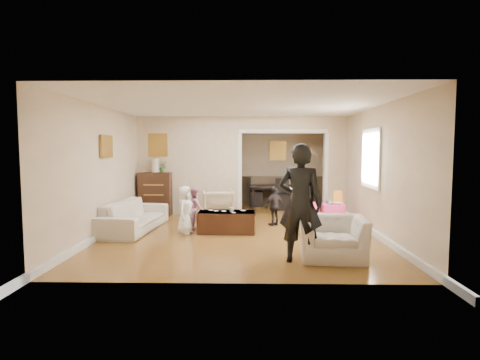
{
  "coord_description": "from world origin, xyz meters",
  "views": [
    {
      "loc": [
        0.18,
        -8.32,
        1.74
      ],
      "look_at": [
        0.0,
        0.2,
        1.05
      ],
      "focal_mm": 28.45,
      "sensor_mm": 36.0,
      "label": 1
    }
  ],
  "objects_px": {
    "play_table": "(333,214)",
    "child_kneel_a": "(185,210)",
    "coffee_table": "(227,222)",
    "child_kneel_b": "(195,208)",
    "armchair_back": "(218,204)",
    "table_lamp": "(155,165)",
    "armchair_front": "(333,238)",
    "dining_table": "(281,196)",
    "child_toddler": "(274,206)",
    "coffee_cup": "(231,210)",
    "adult_person": "(300,203)",
    "dresser": "(156,194)",
    "sofa": "(135,216)",
    "cyan_cup": "(330,202)"
  },
  "relations": [
    {
      "from": "child_kneel_a",
      "to": "armchair_back",
      "type": "bearing_deg",
      "value": -5.3
    },
    {
      "from": "play_table",
      "to": "cyan_cup",
      "type": "distance_m",
      "value": 0.3
    },
    {
      "from": "coffee_cup",
      "to": "child_kneel_b",
      "type": "distance_m",
      "value": 0.87
    },
    {
      "from": "armchair_front",
      "to": "child_kneel_b",
      "type": "height_order",
      "value": "child_kneel_b"
    },
    {
      "from": "dresser",
      "to": "coffee_table",
      "type": "distance_m",
      "value": 2.86
    },
    {
      "from": "coffee_cup",
      "to": "child_kneel_b",
      "type": "height_order",
      "value": "child_kneel_b"
    },
    {
      "from": "child_kneel_b",
      "to": "play_table",
      "type": "bearing_deg",
      "value": -95.72
    },
    {
      "from": "dining_table",
      "to": "adult_person",
      "type": "height_order",
      "value": "adult_person"
    },
    {
      "from": "dresser",
      "to": "child_kneel_a",
      "type": "distance_m",
      "value": 2.46
    },
    {
      "from": "armchair_back",
      "to": "coffee_table",
      "type": "xyz_separation_m",
      "value": [
        0.3,
        -1.62,
        -0.13
      ]
    },
    {
      "from": "coffee_cup",
      "to": "dining_table",
      "type": "bearing_deg",
      "value": 70.2
    },
    {
      "from": "adult_person",
      "to": "child_kneel_a",
      "type": "height_order",
      "value": "adult_person"
    },
    {
      "from": "play_table",
      "to": "adult_person",
      "type": "xyz_separation_m",
      "value": [
        -1.2,
        -3.08,
        0.68
      ]
    },
    {
      "from": "armchair_back",
      "to": "dining_table",
      "type": "bearing_deg",
      "value": -138.83
    },
    {
      "from": "table_lamp",
      "to": "child_kneel_b",
      "type": "distance_m",
      "value": 2.32
    },
    {
      "from": "sofa",
      "to": "child_kneel_b",
      "type": "bearing_deg",
      "value": -78.91
    },
    {
      "from": "child_toddler",
      "to": "coffee_table",
      "type": "bearing_deg",
      "value": -2.59
    },
    {
      "from": "dining_table",
      "to": "adult_person",
      "type": "distance_m",
      "value": 5.79
    },
    {
      "from": "armchair_back",
      "to": "table_lamp",
      "type": "height_order",
      "value": "table_lamp"
    },
    {
      "from": "cyan_cup",
      "to": "armchair_back",
      "type": "bearing_deg",
      "value": 165.65
    },
    {
      "from": "cyan_cup",
      "to": "child_kneel_a",
      "type": "xyz_separation_m",
      "value": [
        -3.19,
        -1.09,
        -0.01
      ]
    },
    {
      "from": "table_lamp",
      "to": "cyan_cup",
      "type": "height_order",
      "value": "table_lamp"
    },
    {
      "from": "dining_table",
      "to": "child_kneel_a",
      "type": "height_order",
      "value": "child_kneel_a"
    },
    {
      "from": "dresser",
      "to": "child_toddler",
      "type": "relative_size",
      "value": 1.26
    },
    {
      "from": "child_kneel_a",
      "to": "child_toddler",
      "type": "xyz_separation_m",
      "value": [
        1.9,
        0.9,
        -0.04
      ]
    },
    {
      "from": "coffee_cup",
      "to": "adult_person",
      "type": "height_order",
      "value": "adult_person"
    },
    {
      "from": "cyan_cup",
      "to": "coffee_table",
      "type": "bearing_deg",
      "value": -158.12
    },
    {
      "from": "adult_person",
      "to": "play_table",
      "type": "bearing_deg",
      "value": -95.15
    },
    {
      "from": "dining_table",
      "to": "child_toddler",
      "type": "relative_size",
      "value": 2.04
    },
    {
      "from": "sofa",
      "to": "cyan_cup",
      "type": "relative_size",
      "value": 27.0
    },
    {
      "from": "armchair_front",
      "to": "coffee_table",
      "type": "xyz_separation_m",
      "value": [
        -1.8,
        1.86,
        -0.11
      ]
    },
    {
      "from": "armchair_front",
      "to": "coffee_cup",
      "type": "distance_m",
      "value": 2.49
    },
    {
      "from": "play_table",
      "to": "child_toddler",
      "type": "distance_m",
      "value": 1.43
    },
    {
      "from": "sofa",
      "to": "child_toddler",
      "type": "distance_m",
      "value": 3.1
    },
    {
      "from": "armchair_back",
      "to": "coffee_cup",
      "type": "xyz_separation_m",
      "value": [
        0.4,
        -1.67,
        0.13
      ]
    },
    {
      "from": "sofa",
      "to": "dresser",
      "type": "relative_size",
      "value": 1.9
    },
    {
      "from": "table_lamp",
      "to": "coffee_table",
      "type": "xyz_separation_m",
      "value": [
        1.99,
        -2.03,
        -1.1
      ]
    },
    {
      "from": "coffee_cup",
      "to": "adult_person",
      "type": "relative_size",
      "value": 0.06
    },
    {
      "from": "play_table",
      "to": "coffee_table",
      "type": "bearing_deg",
      "value": -157.92
    },
    {
      "from": "table_lamp",
      "to": "sofa",
      "type": "bearing_deg",
      "value": -90.18
    },
    {
      "from": "child_toddler",
      "to": "child_kneel_b",
      "type": "bearing_deg",
      "value": -23.71
    },
    {
      "from": "play_table",
      "to": "child_toddler",
      "type": "height_order",
      "value": "child_toddler"
    },
    {
      "from": "coffee_table",
      "to": "child_kneel_b",
      "type": "height_order",
      "value": "child_kneel_b"
    },
    {
      "from": "armchair_front",
      "to": "adult_person",
      "type": "bearing_deg",
      "value": -152.95
    },
    {
      "from": "armchair_back",
      "to": "coffee_cup",
      "type": "height_order",
      "value": "armchair_back"
    },
    {
      "from": "play_table",
      "to": "child_kneel_a",
      "type": "distance_m",
      "value": 3.5
    },
    {
      "from": "sofa",
      "to": "armchair_front",
      "type": "height_order",
      "value": "armchair_front"
    },
    {
      "from": "coffee_table",
      "to": "coffee_cup",
      "type": "xyz_separation_m",
      "value": [
        0.1,
        -0.05,
        0.27
      ]
    },
    {
      "from": "play_table",
      "to": "armchair_back",
      "type": "bearing_deg",
      "value": 167.14
    },
    {
      "from": "adult_person",
      "to": "child_kneel_b",
      "type": "xyz_separation_m",
      "value": [
        -1.94,
        2.38,
        -0.46
      ]
    }
  ]
}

